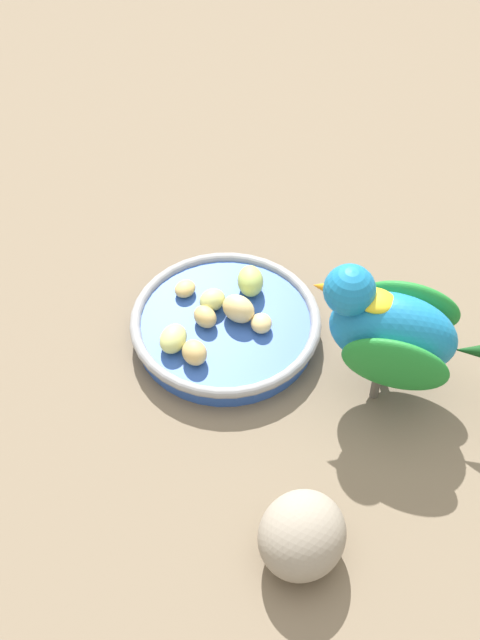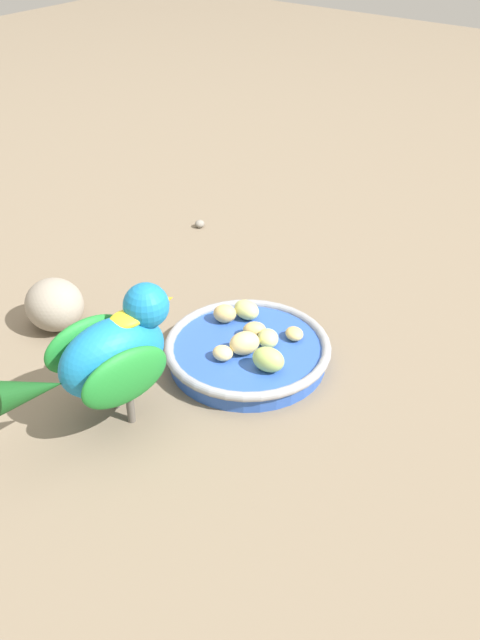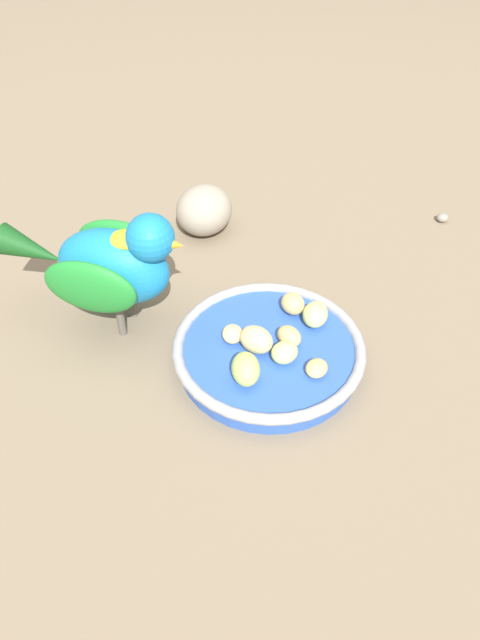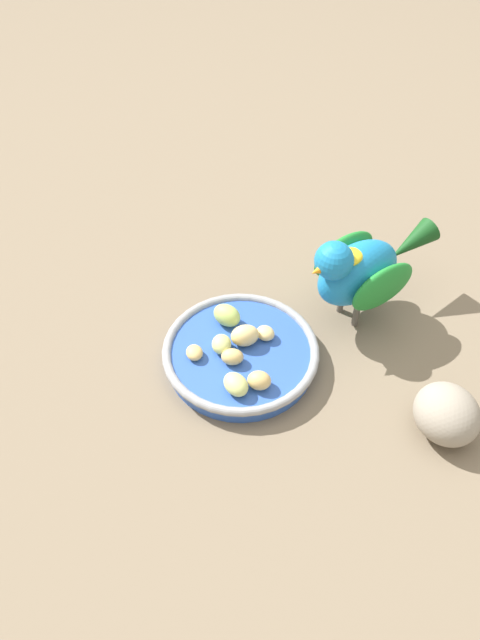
% 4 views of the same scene
% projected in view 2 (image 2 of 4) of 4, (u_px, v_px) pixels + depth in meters
% --- Properties ---
extents(ground_plane, '(4.00, 4.00, 0.00)m').
position_uv_depth(ground_plane, '(260.00, 367.00, 0.88)').
color(ground_plane, '#756651').
extents(feeding_bowl, '(0.21, 0.21, 0.03)m').
position_uv_depth(feeding_bowl, '(246.00, 353.00, 0.88)').
color(feeding_bowl, '#2D56B7').
rests_on(feeding_bowl, ground_plane).
extents(apple_piece_0, '(0.04, 0.05, 0.03)m').
position_uv_depth(apple_piece_0, '(244.00, 343.00, 0.86)').
color(apple_piece_0, '#E5C67F').
rests_on(apple_piece_0, feeding_bowl).
extents(apple_piece_1, '(0.03, 0.03, 0.01)m').
position_uv_depth(apple_piece_1, '(294.00, 334.00, 0.89)').
color(apple_piece_1, tan).
rests_on(apple_piece_1, feeding_bowl).
extents(apple_piece_2, '(0.04, 0.03, 0.02)m').
position_uv_depth(apple_piece_2, '(247.00, 310.00, 0.92)').
color(apple_piece_2, '#C6D17A').
rests_on(apple_piece_2, feeding_bowl).
extents(apple_piece_3, '(0.04, 0.04, 0.02)m').
position_uv_depth(apple_piece_3, '(225.00, 313.00, 0.92)').
color(apple_piece_3, tan).
rests_on(apple_piece_3, feeding_bowl).
extents(apple_piece_4, '(0.04, 0.04, 0.02)m').
position_uv_depth(apple_piece_4, '(254.00, 330.00, 0.89)').
color(apple_piece_4, tan).
rests_on(apple_piece_4, feeding_bowl).
extents(apple_piece_5, '(0.04, 0.03, 0.03)m').
position_uv_depth(apple_piece_5, '(268.00, 359.00, 0.83)').
color(apple_piece_5, '#B2CC66').
rests_on(apple_piece_5, feeding_bowl).
extents(apple_piece_6, '(0.04, 0.04, 0.02)m').
position_uv_depth(apple_piece_6, '(270.00, 339.00, 0.87)').
color(apple_piece_6, '#C6D17A').
rests_on(apple_piece_6, feeding_bowl).
extents(apple_piece_7, '(0.03, 0.02, 0.02)m').
position_uv_depth(apple_piece_7, '(223.00, 353.00, 0.85)').
color(apple_piece_7, '#E5C67F').
rests_on(apple_piece_7, feeding_bowl).
extents(parrot, '(0.12, 0.22, 0.15)m').
position_uv_depth(parrot, '(109.00, 354.00, 0.76)').
color(parrot, '#59544C').
rests_on(parrot, ground_plane).
extents(rock_large, '(0.11, 0.10, 0.07)m').
position_uv_depth(rock_large, '(54.00, 304.00, 0.94)').
color(rock_large, gray).
rests_on(rock_large, ground_plane).
extents(pebble_0, '(0.02, 0.02, 0.01)m').
position_uv_depth(pebble_0, '(200.00, 224.00, 1.20)').
color(pebble_0, gray).
rests_on(pebble_0, ground_plane).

